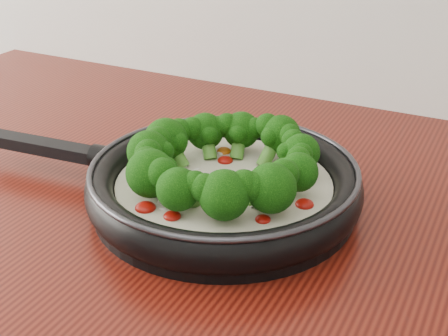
% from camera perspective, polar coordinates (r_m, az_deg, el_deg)
% --- Properties ---
extents(skillet, '(0.51, 0.34, 0.09)m').
position_cam_1_polar(skillet, '(0.71, -0.33, -1.06)').
color(skillet, black).
rests_on(skillet, counter).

